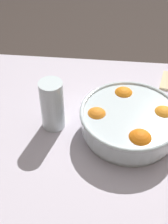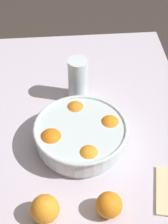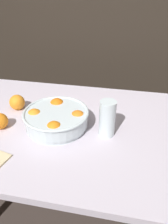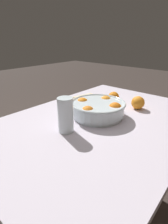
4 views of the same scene
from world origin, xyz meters
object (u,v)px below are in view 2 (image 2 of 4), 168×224
(juice_glass, at_px, (78,82))
(orange_loose_front, at_px, (109,205))
(fruit_bowl, at_px, (81,135))
(orange_loose_near_bowl, at_px, (45,209))

(juice_glass, relative_size, orange_loose_front, 2.23)
(fruit_bowl, bearing_deg, juice_glass, -2.10)
(juice_glass, xyz_separation_m, orange_loose_near_bowl, (-0.46, 0.12, -0.03))
(fruit_bowl, xyz_separation_m, orange_loose_front, (-0.24, -0.06, -0.01))
(fruit_bowl, bearing_deg, orange_loose_front, -166.97)
(juice_glass, distance_m, orange_loose_near_bowl, 0.48)
(juice_glass, relative_size, orange_loose_near_bowl, 2.07)
(orange_loose_front, bearing_deg, orange_loose_near_bowl, 89.87)
(juice_glass, distance_m, orange_loose_front, 0.46)
(juice_glass, bearing_deg, fruit_bowl, 177.90)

